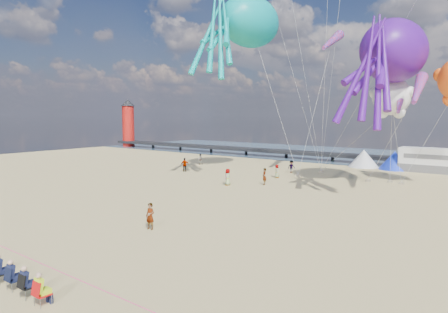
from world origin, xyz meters
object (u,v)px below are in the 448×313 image
sandbag_e (321,172)px  windsock_left (332,41)px  sandbag_c (401,183)px  sandbag_d (368,181)px  sandbag_a (298,176)px  sandbag_b (390,182)px  kite_octopus_teal (250,22)px  tent_blue (395,160)px  motorhome_0 (429,160)px  tent_white (364,158)px  windsock_right (400,100)px  beachgoer_1 (200,159)px  beachgoer_3 (185,165)px  kite_octopus_purple (394,51)px  kite_panda (391,96)px  beachgoer_0 (228,177)px  beachgoer_6 (277,171)px  lighthouse (128,126)px  spectator_row (14,274)px  standing_person (150,216)px  beachgoer_2 (291,167)px  beachgoer_5 (264,176)px  windsock_mid (418,89)px

sandbag_e → windsock_left: bearing=-54.4°
sandbag_c → sandbag_d: bearing=-171.2°
sandbag_a → sandbag_b: bearing=12.5°
kite_octopus_teal → windsock_left: kite_octopus_teal is taller
sandbag_b → tent_blue: bearing=102.2°
motorhome_0 → tent_white: 8.01m
tent_white → windsock_right: 17.86m
tent_blue → sandbag_c: bearing=-72.5°
tent_white → kite_octopus_teal: size_ratio=0.32×
sandbag_a → windsock_left: windsock_left is taller
sandbag_e → windsock_left: (2.28, -3.18, 15.02)m
motorhome_0 → sandbag_e: 13.48m
kite_octopus_teal → windsock_right: size_ratio=2.53×
beachgoer_1 → kite_octopus_teal: (11.01, -3.89, 16.91)m
beachgoer_3 → beachgoer_1: bearing=-106.7°
kite_octopus_teal → kite_octopus_purple: 16.49m
kite_octopus_teal → kite_panda: kite_octopus_teal is taller
beachgoer_0 → sandbag_d: size_ratio=3.38×
beachgoer_0 → kite_octopus_purple: (13.51, 7.40, 12.07)m
beachgoer_6 → lighthouse: bearing=40.2°
kite_octopus_teal → spectator_row: bearing=-89.4°
beachgoer_0 → sandbag_b: 17.17m
beachgoer_0 → windsock_right: 18.00m
beachgoer_3 → windsock_right: (24.17, 3.69, 7.62)m
spectator_row → sandbag_c: 36.45m
beachgoer_0 → sandbag_e: (3.83, 14.08, -0.73)m
motorhome_0 → kite_octopus_teal: (-16.53, -15.24, 16.16)m
spectator_row → standing_person: (-2.09, 9.23, 0.18)m
beachgoer_6 → kite_octopus_purple: size_ratio=0.12×
motorhome_0 → standing_person: 38.89m
beachgoer_0 → beachgoer_2: bearing=169.8°
sandbag_e → kite_octopus_teal: (-6.11, -6.80, 17.55)m
beachgoer_5 → sandbag_b: beachgoer_5 is taller
spectator_row → beachgoer_2: 36.80m
tent_blue → beachgoer_1: bearing=-154.3°
motorhome_0 → beachgoer_3: size_ratio=3.82×
beachgoer_2 → kite_panda: bearing=-69.6°
sandbag_c → lighthouse: bearing=166.1°
sandbag_c → sandbag_d: size_ratio=1.00×
beachgoer_2 → beachgoer_5: 9.24m
lighthouse → windsock_right: windsock_right is taller
sandbag_e → windsock_mid: 18.06m
beachgoer_0 → sandbag_c: bearing=124.3°
spectator_row → sandbag_d: size_ratio=12.20×
beachgoer_1 → beachgoer_5: (16.04, -8.63, 0.10)m
spectator_row → beachgoer_1: (-20.87, 35.77, 0.10)m
beachgoer_1 → windsock_right: bearing=118.5°
standing_person → sandbag_d: bearing=70.6°
sandbag_e → tent_white: bearing=74.0°
lighthouse → beachgoer_5: bearing=-25.4°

